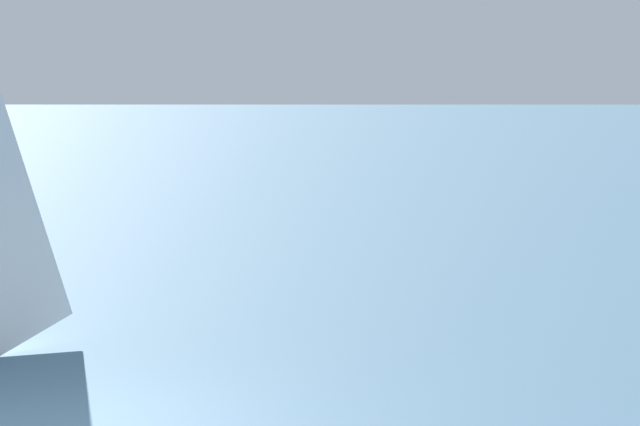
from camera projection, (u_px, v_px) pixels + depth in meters
The scene contains 0 objects.
Camera 1 is at (4.73, -10.07, 3.23)m, focal length 65.19 mm.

